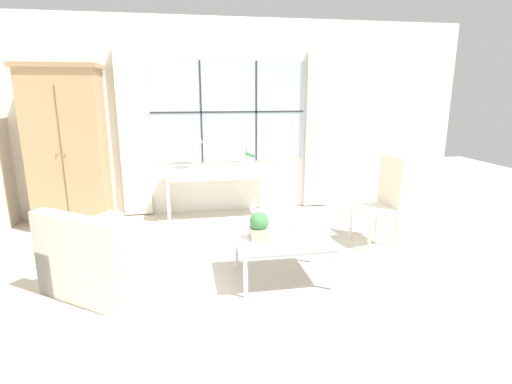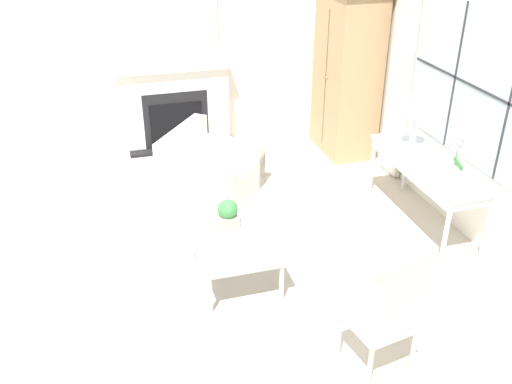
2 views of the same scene
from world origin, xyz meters
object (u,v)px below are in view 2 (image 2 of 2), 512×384
(side_chair_wooden, at_px, (390,313))
(pillar_candle, at_px, (252,244))
(fireplace, at_px, (174,101))
(potted_orchid, at_px, (456,160))
(armoire, at_px, (347,72))
(potted_plant_small, at_px, (228,213))
(console_table, at_px, (428,168))
(armchair_upholstered, at_px, (210,175))
(coffee_table, at_px, (234,243))
(table_lamp, at_px, (417,107))

(side_chair_wooden, bearing_deg, pillar_candle, -152.31)
(fireplace, height_order, potted_orchid, fireplace)
(fireplace, relative_size, armoire, 0.91)
(side_chair_wooden, relative_size, potted_plant_small, 4.03)
(potted_plant_small, relative_size, pillar_candle, 2.20)
(armoire, xyz_separation_m, console_table, (2.01, 0.02, -0.43))
(armoire, bearing_deg, potted_plant_small, -44.01)
(fireplace, xyz_separation_m, potted_plant_small, (2.90, 0.02, -0.09))
(armoire, relative_size, armchair_upholstered, 1.59)
(side_chair_wooden, bearing_deg, coffee_table, -152.19)
(fireplace, bearing_deg, potted_plant_small, 0.46)
(console_table, xyz_separation_m, potted_orchid, (0.39, 0.02, 0.27))
(coffee_table, distance_m, potted_plant_small, 0.28)
(potted_orchid, height_order, pillar_candle, potted_orchid)
(pillar_candle, bearing_deg, side_chair_wooden, 27.69)
(potted_orchid, bearing_deg, potted_plant_small, -95.91)
(table_lamp, bearing_deg, pillar_candle, -64.66)
(console_table, bearing_deg, side_chair_wooden, -37.19)
(fireplace, distance_m, console_table, 3.48)
(console_table, xyz_separation_m, coffee_table, (0.39, -2.12, -0.26))
(side_chair_wooden, relative_size, pillar_candle, 8.89)
(console_table, distance_m, table_lamp, 0.64)
(console_table, relative_size, armchair_upholstered, 1.18)
(coffee_table, xyz_separation_m, potted_plant_small, (-0.22, 0.00, 0.17))
(potted_orchid, xyz_separation_m, coffee_table, (0.00, -2.14, -0.52))
(fireplace, xyz_separation_m, table_lamp, (2.36, 2.15, 0.52))
(armchair_upholstered, height_order, pillar_candle, armchair_upholstered)
(armchair_upholstered, xyz_separation_m, potted_plant_small, (1.37, -0.12, 0.30))
(potted_orchid, height_order, armchair_upholstered, potted_orchid)
(potted_orchid, bearing_deg, armchair_upholstered, -128.28)
(fireplace, relative_size, armchair_upholstered, 1.46)
(table_lamp, xyz_separation_m, coffee_table, (0.76, -2.13, -0.78))
(side_chair_wooden, height_order, potted_plant_small, side_chair_wooden)
(armoire, height_order, potted_orchid, armoire)
(fireplace, bearing_deg, potted_orchid, 34.69)
(fireplace, bearing_deg, side_chair_wooden, 9.62)
(armoire, distance_m, potted_plant_small, 3.07)
(armoire, xyz_separation_m, side_chair_wooden, (3.82, -1.35, -0.50))
(fireplace, xyz_separation_m, potted_orchid, (3.12, 2.16, 0.26))
(armchair_upholstered, bearing_deg, potted_plant_small, -5.05)
(potted_plant_small, bearing_deg, armchair_upholstered, 174.95)
(fireplace, distance_m, armoire, 2.28)
(table_lamp, xyz_separation_m, armchair_upholstered, (-0.83, -2.01, -0.90))
(potted_plant_small, distance_m, pillar_candle, 0.44)
(armoire, bearing_deg, table_lamp, 0.96)
(console_table, bearing_deg, potted_orchid, 2.81)
(potted_orchid, xyz_separation_m, side_chair_wooden, (1.42, -1.39, -0.34))
(fireplace, distance_m, table_lamp, 3.24)
(fireplace, height_order, console_table, fireplace)
(armoire, bearing_deg, fireplace, -108.85)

